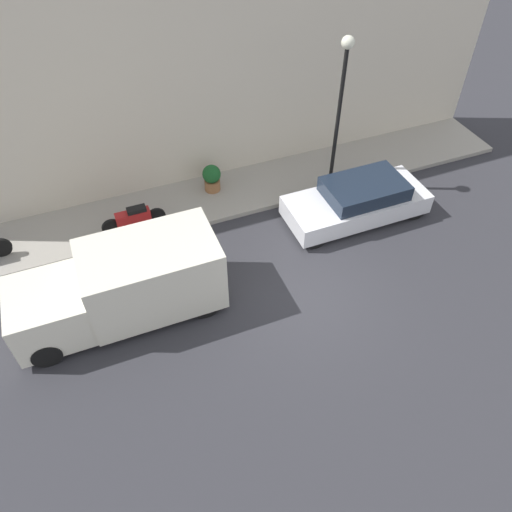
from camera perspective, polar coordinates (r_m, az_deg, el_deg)
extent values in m
plane|color=#2D2D33|center=(13.41, 5.41, -4.34)|extent=(60.00, 60.00, 0.00)
cube|color=gray|center=(16.46, -1.71, 7.46)|extent=(2.29, 18.54, 0.14)
cube|color=beige|center=(15.60, -3.81, 20.98)|extent=(0.30, 18.54, 7.53)
cube|color=silver|center=(15.58, 11.32, 5.81)|extent=(1.77, 4.33, 0.62)
cube|color=#192333|center=(15.35, 12.30, 7.53)|extent=(1.55, 2.38, 0.46)
cylinder|color=black|center=(14.49, 6.90, 1.98)|extent=(0.20, 0.61, 0.61)
cylinder|color=black|center=(15.49, 4.36, 5.59)|extent=(0.20, 0.61, 0.61)
cylinder|color=black|center=(16.10, 17.83, 5.01)|extent=(0.20, 0.61, 0.61)
cylinder|color=black|center=(17.00, 14.95, 8.16)|extent=(0.20, 0.61, 0.61)
cube|color=silver|center=(12.59, -11.78, -2.08)|extent=(1.94, 3.29, 1.82)
cube|color=silver|center=(12.89, -22.53, -5.86)|extent=(1.85, 1.77, 1.27)
cube|color=#192333|center=(12.68, -24.12, -5.15)|extent=(1.65, 0.97, 0.51)
cylinder|color=black|center=(12.75, -22.81, -10.32)|extent=(0.22, 0.70, 0.70)
cylinder|color=black|center=(13.85, -23.44, -4.85)|extent=(0.22, 0.70, 0.70)
cylinder|color=black|center=(12.70, -5.85, -5.71)|extent=(0.22, 0.70, 0.70)
cylinder|color=black|center=(13.80, -7.97, -0.62)|extent=(0.22, 0.70, 0.70)
cylinder|color=black|center=(15.64, -27.19, 0.87)|extent=(0.10, 0.61, 0.61)
cube|color=#B21E1E|center=(15.07, -13.85, 4.27)|extent=(0.30, 1.01, 0.42)
cube|color=black|center=(14.91, -13.51, 5.19)|extent=(0.27, 0.55, 0.12)
cylinder|color=black|center=(15.16, -16.17, 3.14)|extent=(0.10, 0.56, 0.56)
cylinder|color=black|center=(15.23, -11.33, 4.45)|extent=(0.10, 0.56, 0.56)
cylinder|color=black|center=(15.58, 9.30, 14.84)|extent=(0.12, 0.12, 4.53)
sphere|color=silver|center=(14.55, 10.47, 22.89)|extent=(0.36, 0.36, 0.36)
cylinder|color=brown|center=(16.35, -5.01, 8.12)|extent=(0.51, 0.51, 0.38)
sphere|color=#195123|center=(16.10, -5.10, 9.32)|extent=(0.59, 0.59, 0.59)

